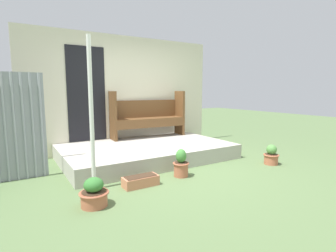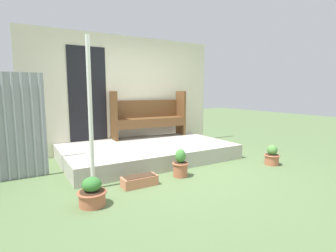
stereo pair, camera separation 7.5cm
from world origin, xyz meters
TOP-DOWN VIEW (x-y plane):
  - ground_plane at (0.00, 0.00)m, footprint 24.00×24.00m
  - porch_slab at (-0.04, 1.02)m, footprint 3.29×2.04m
  - house_wall at (-0.08, 2.07)m, footprint 4.49×0.08m
  - support_post at (-1.44, -0.11)m, footprint 0.06×0.06m
  - bench at (0.41, 1.81)m, footprint 1.78×0.49m
  - flower_pot_left at (-1.60, -0.65)m, footprint 0.35×0.35m
  - flower_pot_middle at (-0.09, -0.29)m, footprint 0.27×0.27m
  - flower_pot_right at (1.74, -0.60)m, footprint 0.29×0.29m
  - planter_box_rect at (-0.84, -0.34)m, footprint 0.51×0.22m

SIDE VIEW (x-z plane):
  - ground_plane at x=0.00m, z-range 0.00..0.00m
  - planter_box_rect at x=-0.84m, z-range 0.00..0.15m
  - porch_slab at x=-0.04m, z-range 0.00..0.28m
  - flower_pot_left at x=-1.60m, z-range -0.02..0.33m
  - flower_pot_right at x=1.74m, z-range -0.02..0.35m
  - flower_pot_middle at x=-0.09m, z-range -0.03..0.42m
  - bench at x=0.41m, z-range 0.27..1.35m
  - support_post at x=-1.44m, z-range 0.00..2.10m
  - house_wall at x=-0.08m, z-range 0.00..2.60m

